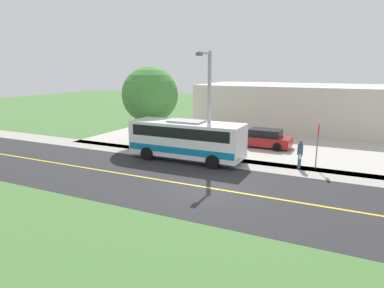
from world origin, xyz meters
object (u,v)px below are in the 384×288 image
object	(u,v)px
pedestrian_with_bags	(300,153)
street_light_pole	(208,102)
parked_car_near	(263,139)
stop_sign	(318,138)
commercial_building	(290,106)
shuttle_bus_front	(187,138)
tree_curbside	(150,95)

from	to	relation	value
pedestrian_with_bags	street_light_pole	xyz separation A→B (m)	(0.86, -5.85, 3.02)
parked_car_near	stop_sign	bearing A→B (deg)	44.84
stop_sign	commercial_building	size ratio (longest dim) A/B	0.16
shuttle_bus_front	tree_curbside	world-z (taller)	tree_curbside
shuttle_bus_front	commercial_building	size ratio (longest dim) A/B	0.44
pedestrian_with_bags	stop_sign	bearing A→B (deg)	111.47
stop_sign	tree_curbside	distance (m)	13.15
commercial_building	stop_sign	bearing A→B (deg)	16.01
tree_curbside	commercial_building	distance (m)	16.50
shuttle_bus_front	stop_sign	xyz separation A→B (m)	(-1.56, 8.23, 0.45)
shuttle_bus_front	parked_car_near	size ratio (longest dim) A/B	1.78
parked_car_near	pedestrian_with_bags	bearing A→B (deg)	35.82
stop_sign	commercial_building	bearing A→B (deg)	-163.99
shuttle_bus_front	pedestrian_with_bags	xyz separation A→B (m)	(-1.19, 7.28, -0.52)
shuttle_bus_front	commercial_building	distance (m)	17.31
pedestrian_with_bags	parked_car_near	bearing A→B (deg)	-144.18
parked_car_near	commercial_building	xyz separation A→B (m)	(-10.84, 0.04, 1.53)
pedestrian_with_bags	street_light_pole	size ratio (longest dim) A/B	0.25
tree_curbside	commercial_building	xyz separation A→B (m)	(-14.00, 8.53, -1.84)
shuttle_bus_front	tree_curbside	distance (m)	6.06
pedestrian_with_bags	parked_car_near	xyz separation A→B (m)	(-4.83, -3.49, -0.30)
pedestrian_with_bags	stop_sign	world-z (taller)	stop_sign
pedestrian_with_bags	commercial_building	xyz separation A→B (m)	(-15.67, -3.44, 1.23)
parked_car_near	tree_curbside	distance (m)	9.66
pedestrian_with_bags	stop_sign	size ratio (longest dim) A/B	0.63
shuttle_bus_front	pedestrian_with_bags	distance (m)	7.40
shuttle_bus_front	commercial_building	xyz separation A→B (m)	(-16.86, 3.84, 0.71)
street_light_pole	shuttle_bus_front	bearing A→B (deg)	-77.08
pedestrian_with_bags	commercial_building	distance (m)	16.09
stop_sign	tree_curbside	xyz separation A→B (m)	(-1.30, -12.92, 2.10)
street_light_pole	tree_curbside	size ratio (longest dim) A/B	1.14
shuttle_bus_front	parked_car_near	world-z (taller)	shuttle_bus_front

